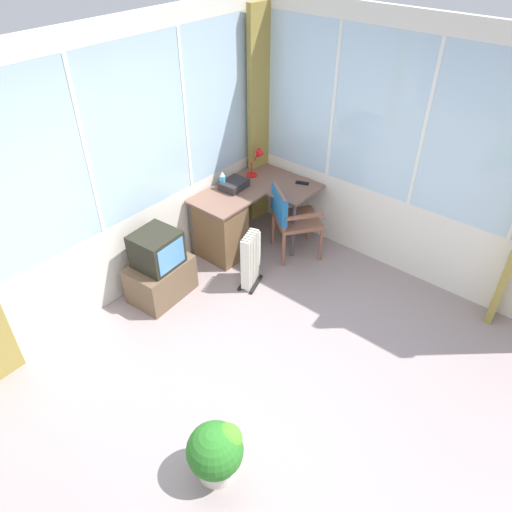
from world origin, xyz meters
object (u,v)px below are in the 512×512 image
object	(u,v)px
tv_remote	(302,183)
paper_tray	(234,185)
desk_lamp	(259,158)
spray_bottle	(222,180)
wooden_armchair	(288,213)
desk	(225,224)
space_heater	(251,259)
potted_plant	(217,451)
tv_on_stand	(160,269)

from	to	relation	value
tv_remote	paper_tray	distance (m)	0.79
desk_lamp	spray_bottle	size ratio (longest dim) A/B	1.56
tv_remote	spray_bottle	size ratio (longest dim) A/B	0.69
wooden_armchair	tv_remote	bearing A→B (deg)	13.96
desk	paper_tray	size ratio (longest dim) A/B	4.30
paper_tray	wooden_armchair	xyz separation A→B (m)	(0.18, -0.63, -0.22)
desk_lamp	spray_bottle	world-z (taller)	desk_lamp
spray_bottle	space_heater	world-z (taller)	spray_bottle
desk	paper_tray	world-z (taller)	paper_tray
tv_remote	spray_bottle	world-z (taller)	spray_bottle
desk	space_heater	distance (m)	0.64
tv_remote	paper_tray	xyz separation A→B (m)	(-0.58, 0.54, 0.03)
potted_plant	wooden_armchair	bearing A→B (deg)	26.62
wooden_armchair	potted_plant	distance (m)	2.79
paper_tray	wooden_armchair	size ratio (longest dim) A/B	0.35
desk	spray_bottle	world-z (taller)	spray_bottle
desk	wooden_armchair	xyz separation A→B (m)	(0.45, -0.55, 0.15)
desk	desk_lamp	xyz separation A→B (m)	(0.70, 0.07, 0.54)
tv_remote	space_heater	world-z (taller)	tv_remote
desk	tv_remote	bearing A→B (deg)	-28.47
spray_bottle	potted_plant	size ratio (longest dim) A/B	0.44
wooden_armchair	desk_lamp	bearing A→B (deg)	68.16
wooden_armchair	space_heater	distance (m)	0.72
potted_plant	desk	bearing A→B (deg)	41.41
desk	space_heater	xyz separation A→B (m)	(-0.23, -0.59, -0.07)
paper_tray	desk	bearing A→B (deg)	-162.50
spray_bottle	potted_plant	distance (m)	3.01
tv_remote	wooden_armchair	world-z (taller)	wooden_armchair
desk_lamp	wooden_armchair	size ratio (longest dim) A/B	0.40
desk	spray_bottle	xyz separation A→B (m)	(0.17, 0.17, 0.43)
tv_remote	wooden_armchair	distance (m)	0.45
space_heater	potted_plant	world-z (taller)	space_heater
desk_lamp	wooden_armchair	world-z (taller)	desk_lamp
paper_tray	space_heater	xyz separation A→B (m)	(-0.50, -0.67, -0.44)
desk_lamp	paper_tray	world-z (taller)	desk_lamp
spray_bottle	space_heater	bearing A→B (deg)	-118.02
desk	tv_remote	xyz separation A→B (m)	(0.84, -0.45, 0.34)
tv_remote	wooden_armchair	bearing A→B (deg)	171.31
spray_bottle	paper_tray	bearing A→B (deg)	-44.83
spray_bottle	wooden_armchair	size ratio (longest dim) A/B	0.26
desk	wooden_armchair	bearing A→B (deg)	-51.12
tv_remote	wooden_armchair	size ratio (longest dim) A/B	0.18
desk	tv_on_stand	distance (m)	0.98
desk	spray_bottle	distance (m)	0.49
paper_tray	tv_remote	bearing A→B (deg)	-42.92
paper_tray	wooden_armchair	bearing A→B (deg)	-73.81
tv_remote	potted_plant	size ratio (longest dim) A/B	0.31
paper_tray	spray_bottle	bearing A→B (deg)	135.17
paper_tray	space_heater	size ratio (longest dim) A/B	0.47
tv_remote	space_heater	bearing A→B (deg)	164.38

